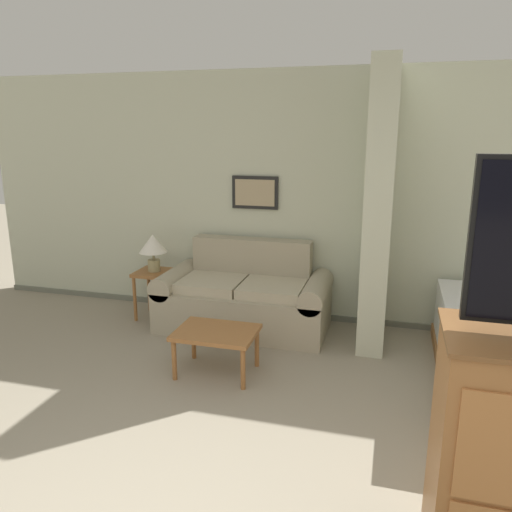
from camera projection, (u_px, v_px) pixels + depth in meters
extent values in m
cube|color=beige|center=(306.00, 199.00, 5.22)|extent=(7.51, 0.12, 2.60)
cube|color=slate|center=(302.00, 315.00, 5.46)|extent=(7.51, 0.02, 0.06)
cube|color=black|center=(255.00, 193.00, 5.27)|extent=(0.50, 0.02, 0.35)
cube|color=tan|center=(255.00, 193.00, 5.25)|extent=(0.43, 0.01, 0.28)
cube|color=beige|center=(379.00, 208.00, 4.58)|extent=(0.24, 0.83, 2.60)
cube|color=tan|center=(244.00, 309.00, 5.14)|extent=(1.28, 0.84, 0.42)
cube|color=tan|center=(252.00, 260.00, 5.33)|extent=(1.28, 0.20, 0.46)
cube|color=tan|center=(177.00, 302.00, 5.33)|extent=(0.22, 0.84, 0.42)
cylinder|color=tan|center=(176.00, 279.00, 5.27)|extent=(0.24, 0.84, 0.24)
cube|color=tan|center=(315.00, 316.00, 4.94)|extent=(0.22, 0.84, 0.42)
cylinder|color=tan|center=(316.00, 291.00, 4.88)|extent=(0.24, 0.84, 0.24)
cube|color=#BAAF94|center=(212.00, 283.00, 5.11)|extent=(0.62, 0.60, 0.10)
cube|color=#BAAF94|center=(273.00, 289.00, 4.94)|extent=(0.62, 0.60, 0.10)
cube|color=#996033|center=(216.00, 332.00, 4.14)|extent=(0.67, 0.49, 0.04)
cylinder|color=#996033|center=(174.00, 360.00, 4.07)|extent=(0.04, 0.04, 0.35)
cylinder|color=#996033|center=(243.00, 369.00, 3.92)|extent=(0.04, 0.04, 0.35)
cylinder|color=#996033|center=(194.00, 340.00, 4.46)|extent=(0.04, 0.04, 0.35)
cylinder|color=#996033|center=(257.00, 347.00, 4.31)|extent=(0.04, 0.04, 0.35)
cube|color=#996033|center=(154.00, 273.00, 5.37)|extent=(0.38, 0.38, 0.04)
cylinder|color=#996033|center=(135.00, 299.00, 5.32)|extent=(0.04, 0.04, 0.49)
cylinder|color=#996033|center=(163.00, 302.00, 5.24)|extent=(0.04, 0.04, 0.49)
cylinder|color=#996033|center=(149.00, 290.00, 5.63)|extent=(0.04, 0.04, 0.49)
cylinder|color=#996033|center=(176.00, 292.00, 5.54)|extent=(0.04, 0.04, 0.49)
cylinder|color=tan|center=(154.00, 265.00, 5.35)|extent=(0.13, 0.13, 0.13)
cylinder|color=tan|center=(154.00, 256.00, 5.32)|extent=(0.02, 0.02, 0.08)
cone|color=white|center=(153.00, 243.00, 5.29)|extent=(0.30, 0.30, 0.19)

